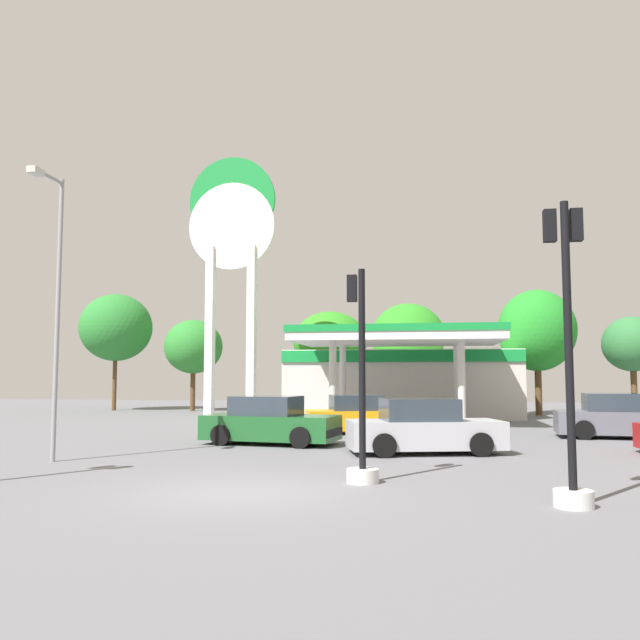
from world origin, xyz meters
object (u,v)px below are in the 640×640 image
Objects in this scene: tree_5 at (632,344)px; car_3 at (270,422)px; car_1 at (424,429)px; car_4 at (620,418)px; station_pole_sign at (232,248)px; tree_0 at (116,328)px; tree_3 at (408,337)px; corner_streetlamp at (54,290)px; tree_4 at (537,331)px; car_0 at (360,416)px; tree_1 at (193,347)px; tree_2 at (330,342)px; traffic_signal_2 at (569,380)px; traffic_signal_0 at (361,412)px.

car_3 is at bearing -132.29° from tree_5.
car_4 is (6.88, 5.70, 0.01)m from car_1.
station_pole_sign reaches higher than tree_0.
corner_streetlamp is at bearing -110.39° from tree_3.
tree_0 is (-26.43, 14.93, 4.58)m from car_4.
tree_0 is 1.01× the size of corner_streetlamp.
station_pole_sign is at bearing -144.31° from tree_3.
tree_4 is (11.28, 17.53, 4.04)m from car_3.
tree_5 reaches higher than car_3.
car_0 is 0.95× the size of car_1.
station_pole_sign is 2.11× the size of tree_3.
tree_0 is at bearing -178.20° from tree_1.
tree_3 is (1.59, 13.39, 3.79)m from car_0.
tree_1 is at bearing 175.08° from tree_3.
car_0 is at bearing 60.87° from car_3.
tree_2 reaches higher than car_4.
car_3 is 24.30m from tree_0.
station_pole_sign is 17.30m from corner_streetlamp.
tree_3 is (18.72, -1.00, -0.85)m from tree_0.
car_1 is at bearing -140.36° from car_4.
station_pole_sign is 2.98× the size of car_4.
tree_5 is at bearing 17.43° from station_pole_sign.
tree_0 reaches higher than traffic_signal_2.
station_pole_sign is 9.70m from tree_2.
tree_2 is at bearing 0.45° from tree_1.
corner_streetlamp reaches higher than traffic_signal_0.
tree_1 is 8.75m from tree_2.
car_3 is at bearing 49.38° from corner_streetlamp.
traffic_signal_0 is (-8.16, -11.08, 0.73)m from car_4.
tree_1 is at bearing 178.16° from tree_5.
car_1 is at bearing 76.58° from traffic_signal_0.
tree_2 is at bearing 177.00° from tree_5.
corner_streetlamp is (-21.04, -23.43, 0.46)m from tree_5.
tree_3 is at bearing 83.22° from car_0.
tree_3 is (13.54, -1.16, 0.42)m from tree_1.
tree_2 is at bearing 61.87° from station_pole_sign.
tree_4 reaches higher than car_3.
tree_0 is (-14.65, 18.84, 4.60)m from car_3.
traffic_signal_0 is 26.75m from tree_2.
traffic_signal_0 is at bearing -91.02° from tree_3.
station_pole_sign is 2.99× the size of car_3.
car_4 is at bearing -61.02° from tree_3.
tree_4 is (8.80, 13.09, 4.08)m from car_0.
car_4 reaches higher than car_0.
tree_1 is 0.89× the size of tree_3.
car_3 is at bearing -122.76° from tree_4.
car_0 is 0.85× the size of traffic_signal_2.
car_4 reaches higher than car_1.
car_4 is 30.70m from tree_0.
tree_3 is at bearing 96.97° from traffic_signal_2.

